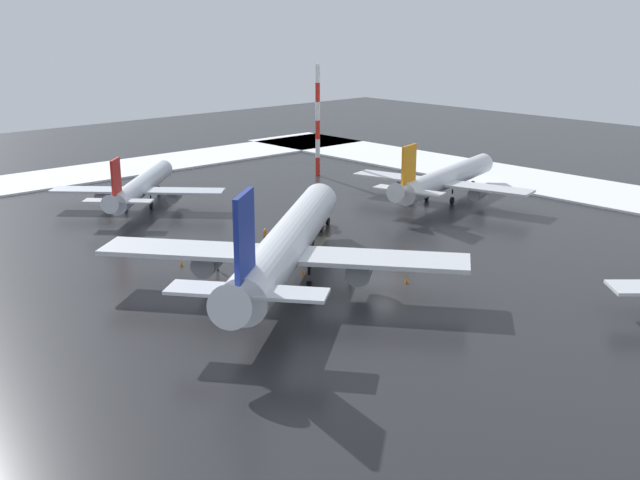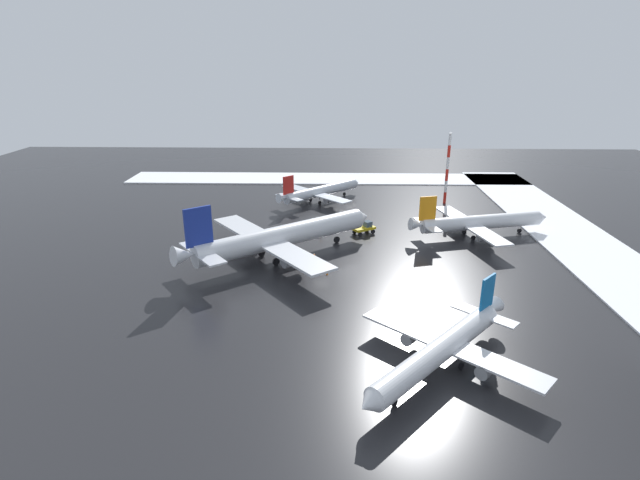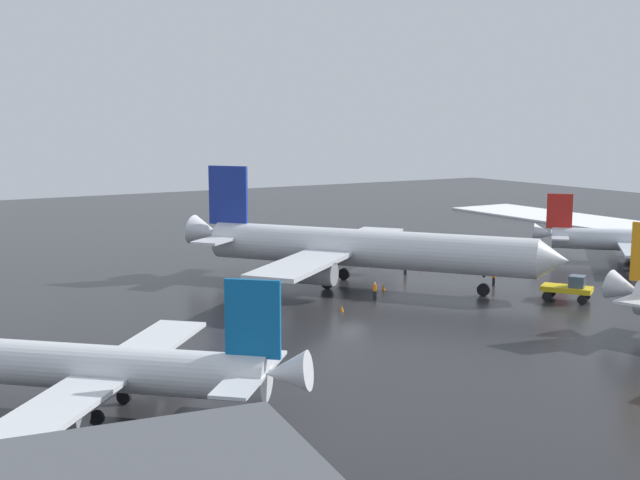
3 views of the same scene
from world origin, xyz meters
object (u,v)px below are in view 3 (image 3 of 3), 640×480
object	(u,v)px
ground_crew_near_tug	(375,290)
ground_crew_beside_wing	(494,276)
traffic_cone_near_nose	(421,266)
pushback_tug	(570,288)
traffic_cone_wingtip_side	(384,287)
ground_crew_mid_apron	(405,266)
traffic_cone_mid_line	(342,308)
airplane_parked_starboard	(358,248)
airplane_foreground_jet	(82,367)

from	to	relation	value
ground_crew_near_tug	ground_crew_beside_wing	xyz separation A→B (m)	(14.34, -0.85, 0.00)
traffic_cone_near_nose	pushback_tug	bearing A→B (deg)	-84.48
pushback_tug	traffic_cone_near_nose	bearing A→B (deg)	152.80
traffic_cone_near_nose	traffic_cone_wingtip_side	bearing A→B (deg)	-144.92
ground_crew_mid_apron	traffic_cone_mid_line	size ratio (longest dim) A/B	3.11
ground_crew_beside_wing	traffic_cone_mid_line	distance (m)	19.58
airplane_parked_starboard	ground_crew_near_tug	bearing A→B (deg)	-56.88
airplane_foreground_jet	pushback_tug	size ratio (longest dim) A/B	4.51
airplane_foreground_jet	traffic_cone_near_nose	bearing A→B (deg)	-107.53
airplane_parked_starboard	traffic_cone_near_nose	distance (m)	12.84
ground_crew_mid_apron	ground_crew_near_tug	bearing A→B (deg)	138.87
airplane_foreground_jet	airplane_parked_starboard	bearing A→B (deg)	-104.57
ground_crew_beside_wing	traffic_cone_wingtip_side	xyz separation A→B (m)	(-11.04, 4.08, -0.70)
airplane_foreground_jet	ground_crew_mid_apron	size ratio (longest dim) A/B	13.33
traffic_cone_near_nose	traffic_cone_wingtip_side	xyz separation A→B (m)	(-10.35, -7.27, 0.00)
ground_crew_mid_apron	ground_crew_beside_wing	bearing A→B (deg)	-147.44
airplane_foreground_jet	ground_crew_mid_apron	distance (m)	48.26
ground_crew_near_tug	ground_crew_beside_wing	size ratio (longest dim) A/B	1.00
ground_crew_beside_wing	traffic_cone_near_nose	size ratio (longest dim) A/B	3.11
airplane_parked_starboard	traffic_cone_near_nose	bearing A→B (deg)	72.64
airplane_foreground_jet	traffic_cone_near_nose	size ratio (longest dim) A/B	41.45
traffic_cone_near_nose	traffic_cone_mid_line	size ratio (longest dim) A/B	1.00
traffic_cone_mid_line	ground_crew_near_tug	bearing A→B (deg)	24.40
ground_crew_near_tug	airplane_parked_starboard	bearing A→B (deg)	4.34
traffic_cone_mid_line	traffic_cone_wingtip_side	size ratio (longest dim) A/B	1.00
ground_crew_mid_apron	traffic_cone_wingtip_side	world-z (taller)	ground_crew_mid_apron
airplane_foreground_jet	traffic_cone_wingtip_side	world-z (taller)	airplane_foreground_jet
airplane_foreground_jet	traffic_cone_mid_line	distance (m)	29.71
traffic_cone_mid_line	ground_crew_beside_wing	bearing A→B (deg)	4.39
pushback_tug	ground_crew_mid_apron	xyz separation A→B (m)	(-5.59, 18.46, -0.31)
airplane_parked_starboard	ground_crew_beside_wing	xyz separation A→B (m)	(12.20, -7.05, -3.02)
pushback_tug	ground_crew_beside_wing	bearing A→B (deg)	155.38
airplane_parked_starboard	ground_crew_near_tug	xyz separation A→B (m)	(-2.14, -6.20, -3.02)
airplane_foreground_jet	ground_crew_beside_wing	size ratio (longest dim) A/B	13.33
airplane_foreground_jet	pushback_tug	xyz separation A→B (m)	(47.15, 6.01, -1.49)
airplane_foreground_jet	pushback_tug	world-z (taller)	airplane_foreground_jet
pushback_tug	ground_crew_mid_apron	world-z (taller)	pushback_tug
traffic_cone_wingtip_side	traffic_cone_near_nose	bearing A→B (deg)	35.08
airplane_parked_starboard	pushback_tug	size ratio (longest dim) A/B	6.75
pushback_tug	airplane_parked_starboard	bearing A→B (deg)	-172.64
traffic_cone_mid_line	airplane_parked_starboard	bearing A→B (deg)	49.43
pushback_tug	traffic_cone_mid_line	xyz separation A→B (m)	(-20.79, 7.47, -1.01)
ground_crew_near_tug	ground_crew_beside_wing	bearing A→B (deg)	-70.02
ground_crew_beside_wing	traffic_cone_wingtip_side	distance (m)	11.79
airplane_foreground_jet	traffic_cone_mid_line	xyz separation A→B (m)	(26.36, 13.48, -2.50)
ground_crew_beside_wing	pushback_tug	bearing A→B (deg)	-78.00
ground_crew_near_tug	traffic_cone_wingtip_side	xyz separation A→B (m)	(3.30, 3.23, -0.70)
airplane_parked_starboard	pushback_tug	xyz separation A→B (m)	(13.47, -16.01, -2.71)
traffic_cone_near_nose	ground_crew_mid_apron	bearing A→B (deg)	-152.91
airplane_parked_starboard	traffic_cone_mid_line	xyz separation A→B (m)	(-7.32, -8.54, -3.72)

